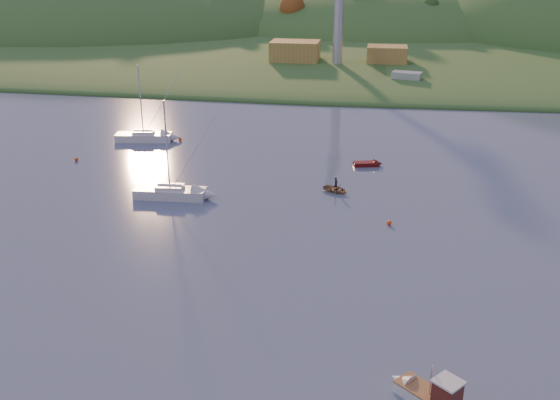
# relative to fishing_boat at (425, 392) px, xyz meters

# --- Properties ---
(far_shore) EXTENTS (620.00, 220.00, 1.50)m
(far_shore) POSITION_rel_fishing_boat_xyz_m (-15.46, 219.06, -0.74)
(far_shore) COLOR #2E5421
(far_shore) RESTS_ON ground
(shore_slope) EXTENTS (640.00, 150.00, 7.00)m
(shore_slope) POSITION_rel_fishing_boat_xyz_m (-15.46, 154.06, -0.74)
(shore_slope) COLOR #2E5421
(shore_slope) RESTS_ON ground
(hill_left) EXTENTS (170.00, 140.00, 44.00)m
(hill_left) POSITION_rel_fishing_boat_xyz_m (-105.46, 189.06, -0.74)
(hill_left) COLOR #2E5421
(hill_left) RESTS_ON ground
(hill_center) EXTENTS (140.00, 120.00, 36.00)m
(hill_center) POSITION_rel_fishing_boat_xyz_m (-5.46, 199.06, -0.74)
(hill_center) COLOR #2E5421
(hill_center) RESTS_ON ground
(hillside_trees) EXTENTS (280.00, 50.00, 32.00)m
(hillside_trees) POSITION_rel_fishing_boat_xyz_m (-15.46, 174.06, -0.74)
(hillside_trees) COLOR #1D4318
(hillside_trees) RESTS_ON ground
(wharf) EXTENTS (42.00, 16.00, 2.40)m
(wharf) POSITION_rel_fishing_boat_xyz_m (-10.46, 111.06, 0.46)
(wharf) COLOR slate
(wharf) RESTS_ON ground
(shed_west) EXTENTS (11.00, 8.00, 4.80)m
(shed_west) POSITION_rel_fishing_boat_xyz_m (-23.46, 112.06, 4.06)
(shed_west) COLOR olive
(shed_west) RESTS_ON wharf
(shed_east) EXTENTS (9.00, 7.00, 4.00)m
(shed_east) POSITION_rel_fishing_boat_xyz_m (-2.46, 113.06, 3.66)
(shed_east) COLOR olive
(shed_east) RESTS_ON wharf
(fishing_boat) EXTENTS (5.03, 4.63, 3.34)m
(fishing_boat) POSITION_rel_fishing_boat_xyz_m (0.00, 0.00, 0.00)
(fishing_boat) COLOR silver
(fishing_boat) RESTS_ON ground
(sailboat_near) EXTENTS (8.51, 3.65, 11.43)m
(sailboat_near) POSITION_rel_fishing_boat_xyz_m (-38.27, 52.78, 0.00)
(sailboat_near) COLOR silver
(sailboat_near) RESTS_ON ground
(sailboat_far) EXTENTS (8.31, 2.82, 11.39)m
(sailboat_far) POSITION_rel_fishing_boat_xyz_m (-26.99, 31.13, 0.00)
(sailboat_far) COLOR silver
(sailboat_far) RESTS_ON ground
(canoe) EXTENTS (3.86, 3.50, 0.65)m
(canoe) POSITION_rel_fishing_boat_xyz_m (-8.27, 36.03, -0.41)
(canoe) COLOR #927450
(canoe) RESTS_ON ground
(paddler) EXTENTS (0.59, 0.67, 1.54)m
(paddler) POSITION_rel_fishing_boat_xyz_m (-8.27, 36.03, 0.03)
(paddler) COLOR black
(paddler) RESTS_ON ground
(red_tender) EXTENTS (4.03, 2.14, 1.31)m
(red_tender) POSITION_rel_fishing_boat_xyz_m (-4.30, 46.39, -0.47)
(red_tender) COLOR #4E0B0B
(red_tender) RESTS_ON ground
(work_vessel) EXTENTS (14.48, 8.06, 3.52)m
(work_vessel) POSITION_rel_fishing_boat_xyz_m (1.62, 97.06, 0.52)
(work_vessel) COLOR slate
(work_vessel) RESTS_ON ground
(buoy_1) EXTENTS (0.50, 0.50, 0.50)m
(buoy_1) POSITION_rel_fishing_boat_xyz_m (-2.07, 27.33, -0.49)
(buoy_1) COLOR #FF3F0D
(buoy_1) RESTS_ON ground
(buoy_2) EXTENTS (0.50, 0.50, 0.50)m
(buoy_2) POSITION_rel_fishing_boat_xyz_m (-43.91, 42.18, -0.49)
(buoy_2) COLOR #FF3F0D
(buoy_2) RESTS_ON ground
(buoy_3) EXTENTS (0.50, 0.50, 0.50)m
(buoy_3) POSITION_rel_fishing_boat_xyz_m (-32.89, 53.61, -0.49)
(buoy_3) COLOR #FF3F0D
(buoy_3) RESTS_ON ground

